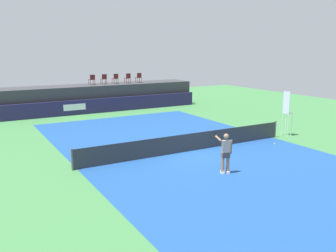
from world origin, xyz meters
TOP-DOWN VIEW (x-y plane):
  - ground_plane at (0.00, 3.00)m, footprint 48.00×48.00m
  - court_inner at (0.00, 0.00)m, footprint 12.00×22.00m
  - sponsor_wall at (-0.01, 13.50)m, footprint 18.00×0.22m
  - spectator_platform at (0.00, 15.30)m, footprint 18.00×2.80m
  - spectator_chair_far_left at (-0.25, 15.09)m, footprint 0.46×0.46m
  - spectator_chair_left at (0.86, 15.19)m, footprint 0.46×0.46m
  - spectator_chair_center at (1.91, 15.14)m, footprint 0.47×0.47m
  - spectator_chair_right at (3.05, 15.01)m, footprint 0.47×0.47m
  - spectator_chair_far_right at (4.17, 15.08)m, footprint 0.45×0.45m
  - umpire_chair at (7.06, -0.02)m, footprint 0.51×0.51m
  - tennis_net at (0.00, 0.00)m, footprint 12.40×0.02m
  - net_post_near at (-6.20, 0.00)m, footprint 0.10×0.10m
  - net_post_far at (6.20, 0.00)m, footprint 0.10×0.10m
  - tennis_player at (-0.56, -3.66)m, footprint 0.56×1.24m
  - tennis_ball at (4.88, -1.27)m, footprint 0.07×0.07m

SIDE VIEW (x-z plane):
  - ground_plane at x=0.00m, z-range 0.00..0.00m
  - court_inner at x=0.00m, z-range 0.00..0.00m
  - tennis_ball at x=4.88m, z-range 0.00..0.07m
  - tennis_net at x=0.00m, z-range 0.00..0.95m
  - net_post_near at x=-6.20m, z-range 0.00..1.00m
  - net_post_far at x=6.20m, z-range 0.00..1.00m
  - sponsor_wall at x=-0.01m, z-range 0.00..1.20m
  - tennis_player at x=-0.56m, z-range 0.07..1.84m
  - spectator_platform at x=0.00m, z-range 0.00..2.20m
  - umpire_chair at x=7.06m, z-range 0.21..2.97m
  - spectator_chair_far_left at x=-0.25m, z-range 2.25..3.14m
  - spectator_chair_left at x=0.86m, z-range 2.25..3.14m
  - spectator_chair_center at x=1.91m, z-range 2.25..3.14m
  - spectator_chair_right at x=3.05m, z-range 2.25..3.14m
  - spectator_chair_far_right at x=4.17m, z-range 2.25..3.14m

